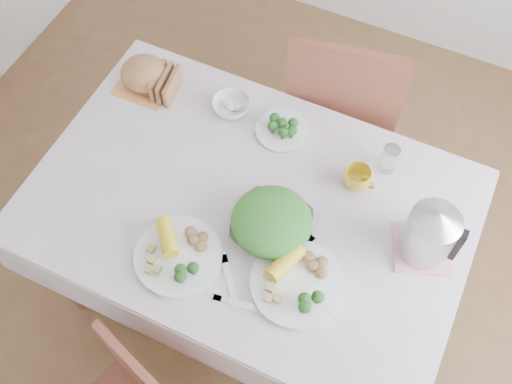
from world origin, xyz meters
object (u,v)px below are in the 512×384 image
at_px(dining_table, 249,251).
at_px(chair_far, 343,107).
at_px(salad_bowl, 271,226).
at_px(electric_kettle, 430,233).
at_px(yellow_mug, 357,178).
at_px(dinner_plate_left, 179,257).
at_px(dinner_plate_right, 297,284).

xyz_separation_m(dining_table, chair_far, (0.09, 0.77, 0.09)).
height_order(salad_bowl, electric_kettle, electric_kettle).
bearing_deg(chair_far, electric_kettle, 115.92).
bearing_deg(dining_table, chair_far, 83.15).
relative_size(salad_bowl, yellow_mug, 2.52).
height_order(salad_bowl, dinner_plate_left, salad_bowl).
height_order(dining_table, dinner_plate_right, dinner_plate_right).
relative_size(yellow_mug, electric_kettle, 0.44).
height_order(salad_bowl, dinner_plate_right, salad_bowl).
bearing_deg(chair_far, dining_table, 73.07).
bearing_deg(yellow_mug, dinner_plate_right, -94.88).
relative_size(dining_table, dinner_plate_left, 4.87).
xyz_separation_m(dinner_plate_left, electric_kettle, (0.71, 0.37, 0.11)).
relative_size(dining_table, chair_far, 1.36).
distance_m(dinner_plate_left, dinner_plate_right, 0.39).
relative_size(salad_bowl, dinner_plate_right, 0.84).
xyz_separation_m(dinner_plate_left, yellow_mug, (0.42, 0.51, 0.03)).
bearing_deg(dining_table, dinner_plate_left, -112.16).
bearing_deg(chair_far, dinner_plate_right, 90.24).
relative_size(chair_far, salad_bowl, 4.07).
relative_size(dinner_plate_right, electric_kettle, 1.32).
bearing_deg(dining_table, electric_kettle, 8.16).
bearing_deg(chair_far, dinner_plate_left, 68.75).
bearing_deg(dinner_plate_left, dining_table, 67.84).
relative_size(salad_bowl, dinner_plate_left, 0.88).
distance_m(chair_far, dinner_plate_left, 1.12).
bearing_deg(dining_table, dinner_plate_right, -37.24).
xyz_separation_m(dinner_plate_left, dinner_plate_right, (0.39, 0.08, 0.00)).
bearing_deg(salad_bowl, electric_kettle, 17.26).
xyz_separation_m(chair_far, dinner_plate_right, (0.18, -0.97, 0.31)).
bearing_deg(electric_kettle, dinner_plate_right, -157.10).
distance_m(dinner_plate_right, electric_kettle, 0.45).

